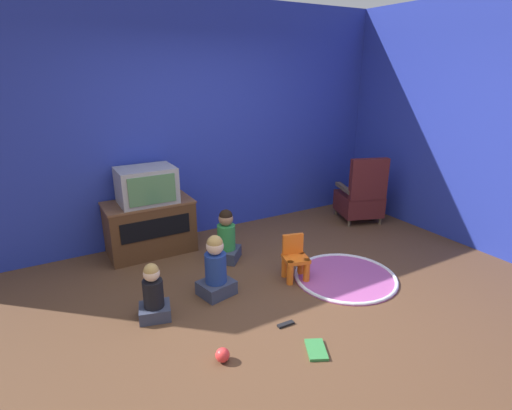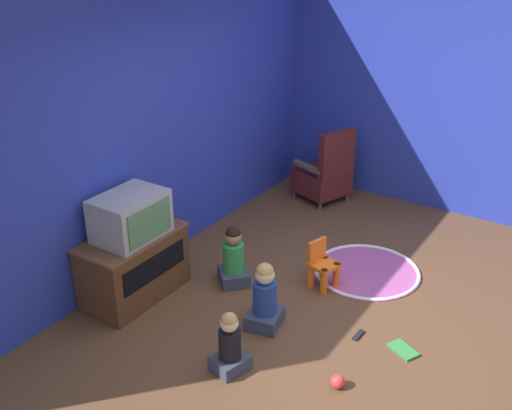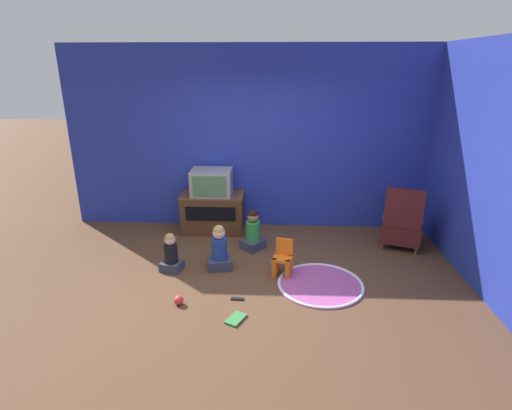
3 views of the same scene
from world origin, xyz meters
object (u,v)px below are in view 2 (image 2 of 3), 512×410
tv_cabinet (134,265)px  toy_ball (338,382)px  book (403,350)px  black_armchair (325,174)px  child_watching_right (234,259)px  yellow_kid_chair (323,267)px  child_watching_left (230,345)px  remote_control (358,335)px  child_watching_center (265,299)px  television (131,216)px

tv_cabinet → toy_ball: size_ratio=9.14×
toy_ball → book: size_ratio=0.39×
black_armchair → child_watching_right: bearing=23.6°
yellow_kid_chair → child_watching_right: child_watching_right is taller
child_watching_left → child_watching_right: (1.03, 0.70, 0.04)m
child_watching_left → remote_control: 1.16m
child_watching_left → remote_control: child_watching_left is taller
toy_ball → book: 0.72m
toy_ball → book: toy_ball is taller
tv_cabinet → child_watching_center: size_ratio=1.61×
book → child_watching_right: bearing=23.5°
book → remote_control: bearing=29.6°
television → remote_control: size_ratio=4.12×
yellow_kid_chair → remote_control: bearing=-115.4°
black_armchair → toy_ball: 3.38m
television → yellow_kid_chair: size_ratio=1.36×
child_watching_center → remote_control: bearing=-80.4°
television → child_watching_left: television is taller
television → child_watching_left: bearing=-105.2°
toy_ball → book: (0.67, -0.26, -0.04)m
black_armchair → remote_control: black_armchair is taller
remote_control → child_watching_right: bearing=-93.0°
child_watching_left → book: child_watching_left is taller
child_watching_center → child_watching_right: (0.41, 0.62, -0.00)m
toy_ball → remote_control: 0.66m
tv_cabinet → television: bearing=-90.0°
television → black_armchair: (2.85, -0.46, -0.48)m
black_armchair → child_watching_left: (-3.21, -0.86, -0.12)m
child_watching_center → remote_control: (0.30, -0.75, -0.25)m
child_watching_right → child_watching_center: bearing=-171.3°
yellow_kid_chair → child_watching_center: (-0.83, 0.12, 0.07)m
black_armchair → television: bearing=10.4°
child_watching_left → book: (0.95, -1.05, -0.21)m
tv_cabinet → book: 2.48m
black_armchair → child_watching_right: size_ratio=1.57×
black_armchair → child_watching_left: size_ratio=1.81×
television → toy_ball: television is taller
child_watching_left → child_watching_center: 0.63m
black_armchair → toy_ball: bearing=48.8°
tv_cabinet → yellow_kid_chair: (1.10, -1.37, -0.13)m
tv_cabinet → yellow_kid_chair: size_ratio=2.15×
child_watching_left → toy_ball: bearing=-55.9°
yellow_kid_chair → remote_control: yellow_kid_chair is taller
tv_cabinet → book: size_ratio=3.55×
black_armchair → remote_control: 2.76m
child_watching_center → toy_ball: 0.97m
tv_cabinet → black_armchair: size_ratio=1.05×
black_armchair → child_watching_center: 2.70m
child_watching_center → child_watching_right: child_watching_center is taller
child_watching_right → remote_control: bearing=-142.2°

